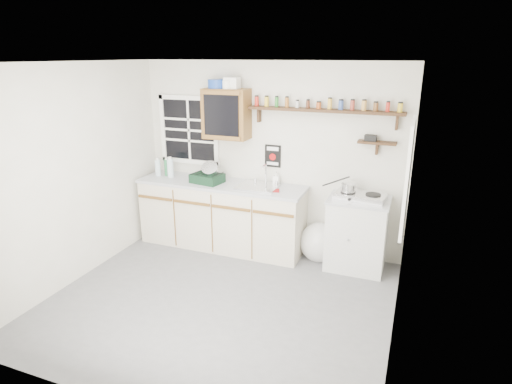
% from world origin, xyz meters
% --- Properties ---
extents(room, '(3.64, 3.24, 2.54)m').
position_xyz_m(room, '(0.00, 0.00, 1.25)').
color(room, '#58575A').
rests_on(room, ground).
extents(main_cabinet, '(2.31, 0.63, 0.92)m').
position_xyz_m(main_cabinet, '(-0.58, 1.30, 0.46)').
color(main_cabinet, beige).
rests_on(main_cabinet, floor).
extents(right_cabinet, '(0.73, 0.57, 0.91)m').
position_xyz_m(right_cabinet, '(1.25, 1.32, 0.46)').
color(right_cabinet, beige).
rests_on(right_cabinet, floor).
extents(sink, '(0.52, 0.44, 0.29)m').
position_xyz_m(sink, '(-0.05, 1.30, 0.93)').
color(sink, silver).
rests_on(sink, main_cabinet).
extents(upper_cabinet, '(0.60, 0.32, 0.65)m').
position_xyz_m(upper_cabinet, '(-0.55, 1.44, 1.82)').
color(upper_cabinet, brown).
rests_on(upper_cabinet, wall_back).
extents(upper_cabinet_clutter, '(0.42, 0.24, 0.14)m').
position_xyz_m(upper_cabinet_clutter, '(-0.59, 1.44, 2.21)').
color(upper_cabinet_clutter, '#173C99').
rests_on(upper_cabinet_clutter, upper_cabinet).
extents(spice_shelf, '(1.91, 0.18, 0.35)m').
position_xyz_m(spice_shelf, '(0.73, 1.51, 1.93)').
color(spice_shelf, black).
rests_on(spice_shelf, wall_back).
extents(secondary_shelf, '(0.45, 0.16, 0.24)m').
position_xyz_m(secondary_shelf, '(1.36, 1.52, 1.58)').
color(secondary_shelf, black).
rests_on(secondary_shelf, wall_back).
extents(warning_sign, '(0.22, 0.02, 0.30)m').
position_xyz_m(warning_sign, '(0.05, 1.59, 1.28)').
color(warning_sign, black).
rests_on(warning_sign, wall_back).
extents(window_back, '(0.93, 0.03, 0.98)m').
position_xyz_m(window_back, '(-1.20, 1.59, 1.55)').
color(window_back, black).
rests_on(window_back, wall_back).
extents(window_right, '(0.03, 0.78, 1.08)m').
position_xyz_m(window_right, '(1.79, 0.55, 1.45)').
color(window_right, black).
rests_on(window_right, wall_back).
extents(water_bottles, '(0.28, 0.13, 0.29)m').
position_xyz_m(water_bottles, '(-1.46, 1.33, 1.05)').
color(water_bottles, silver).
rests_on(water_bottles, main_cabinet).
extents(dish_rack, '(0.44, 0.36, 0.30)m').
position_xyz_m(dish_rack, '(-0.75, 1.25, 1.02)').
color(dish_rack, black).
rests_on(dish_rack, main_cabinet).
extents(soap_bottle, '(0.08, 0.08, 0.17)m').
position_xyz_m(soap_bottle, '(0.13, 1.52, 1.01)').
color(soap_bottle, silver).
rests_on(soap_bottle, main_cabinet).
extents(rag, '(0.16, 0.14, 0.02)m').
position_xyz_m(rag, '(0.20, 1.21, 0.93)').
color(rag, maroon).
rests_on(rag, main_cabinet).
extents(hotplate, '(0.62, 0.38, 0.09)m').
position_xyz_m(hotplate, '(1.26, 1.31, 0.95)').
color(hotplate, silver).
rests_on(hotplate, right_cabinet).
extents(saucepan, '(0.42, 0.18, 0.18)m').
position_xyz_m(saucepan, '(1.11, 1.31, 1.04)').
color(saucepan, silver).
rests_on(saucepan, hotplate).
extents(trash_bag, '(0.47, 0.42, 0.53)m').
position_xyz_m(trash_bag, '(0.77, 1.40, 0.23)').
color(trash_bag, silver).
rests_on(trash_bag, floor).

